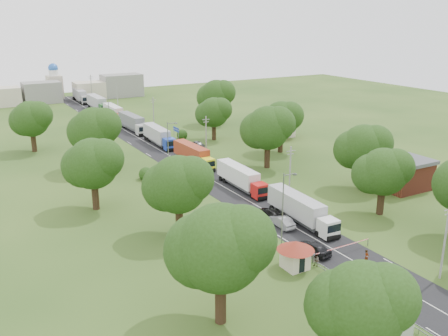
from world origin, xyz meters
TOP-DOWN VIEW (x-y plane):
  - ground at (0.00, 0.00)m, footprint 260.00×260.00m
  - road at (0.00, 20.00)m, footprint 8.00×200.00m
  - boom_barrier at (-1.36, -25.00)m, footprint 9.22×0.35m
  - guard_booth at (-7.20, -25.00)m, footprint 4.40×4.40m
  - kiosk at (-7.00, -40.00)m, footprint 2.30×2.30m
  - guard_rail at (-5.00, -35.00)m, footprint 0.10×17.00m
  - info_sign at (5.20, 35.00)m, footprint 0.12×3.10m
  - pole_0 at (5.50, -35.00)m, footprint 1.60×0.24m
  - pole_1 at (5.50, -7.00)m, footprint 1.60×0.24m
  - pole_2 at (5.50, 21.00)m, footprint 1.60×0.24m
  - pole_3 at (5.50, 49.00)m, footprint 1.60×0.24m
  - pole_4 at (5.50, 77.00)m, footprint 1.60×0.24m
  - pole_5 at (5.50, 105.00)m, footprint 1.60×0.24m
  - lamp_0 at (-5.35, -20.00)m, footprint 2.03×0.22m
  - lamp_1 at (-5.35, 15.00)m, footprint 2.03×0.22m
  - lamp_2 at (-5.35, 50.00)m, footprint 2.03×0.22m
  - tree_2 at (13.99, -17.86)m, footprint 8.00×8.00m
  - tree_3 at (19.99, -7.84)m, footprint 8.80×8.80m
  - tree_4 at (12.99, 10.17)m, footprint 9.60×9.60m
  - tree_5 at (21.99, 18.16)m, footprint 8.80×8.80m
  - tree_6 at (14.99, 35.14)m, footprint 8.00×8.00m
  - tree_7 at (23.99, 50.17)m, footprint 9.60×9.60m
  - tree_8 at (-14.01, -41.86)m, footprint 8.00×8.00m
  - tree_9 at (-20.01, -29.83)m, footprint 9.60×9.60m
  - tree_10 at (-15.01, -9.84)m, footprint 8.80×8.80m
  - tree_11 at (-22.01, 5.16)m, footprint 8.80×8.80m
  - tree_12 at (-16.01, 25.17)m, footprint 9.60×9.60m
  - tree_13 at (-24.01, 45.16)m, footprint 8.80×8.80m
  - house_brick at (26.00, -12.00)m, footprint 8.60×6.60m
  - house_cream at (30.00, 30.00)m, footprint 10.08×10.08m
  - distant_town at (0.68, 110.00)m, footprint 52.00×8.00m
  - church at (-4.00, 118.00)m, footprint 5.00×5.00m
  - truck_0 at (1.67, -14.60)m, footprint 2.91×14.00m
  - truck_1 at (2.05, 1.98)m, footprint 2.63×13.51m
  - truck_2 at (1.65, 19.16)m, footprint 2.73×13.62m
  - truck_3 at (1.69, 37.08)m, footprint 2.87×14.37m
  - truck_4 at (1.61, 53.69)m, footprint 2.87×14.65m
  - truck_5 at (2.17, 70.56)m, footprint 2.45×13.94m
  - truck_6 at (2.10, 86.68)m, footprint 2.71×15.61m
  - truck_7 at (1.63, 105.58)m, footprint 3.40×15.11m
  - car_lane_front at (-3.00, -23.26)m, footprint 2.51×5.01m
  - car_lane_mid at (-1.41, -14.55)m, footprint 1.80×4.70m
  - car_lane_rear at (-1.00, -10.94)m, footprint 2.25×4.87m
  - car_verge_near at (7.15, 9.76)m, footprint 2.34×4.86m
  - car_verge_far at (8.00, 30.48)m, footprint 2.53×4.78m
  - pedestrian_near at (0.68, -28.50)m, footprint 0.76×0.60m
  - pedestrian_booth at (-4.86, -26.00)m, footprint 0.81×0.91m

SIDE VIEW (x-z plane):
  - ground at x=0.00m, z-range 0.00..0.00m
  - road at x=0.00m, z-range -0.02..0.02m
  - guard_rail at x=-5.00m, z-range -0.85..0.85m
  - car_verge_near at x=7.15m, z-range 0.00..1.33m
  - car_lane_rear at x=-1.00m, z-range 0.00..1.38m
  - car_lane_mid at x=-1.41m, z-range 0.00..1.53m
  - car_verge_far at x=8.00m, z-range 0.00..1.55m
  - pedestrian_booth at x=-4.86m, z-range 0.00..1.56m
  - car_lane_front at x=-3.00m, z-range 0.00..1.64m
  - boom_barrier at x=-1.36m, z-range 0.30..1.48m
  - pedestrian_near at x=0.68m, z-range 0.00..1.82m
  - kiosk at x=-7.00m, z-range 0.02..2.43m
  - truck_1 at x=2.05m, z-range 0.11..3.85m
  - truck_2 at x=1.65m, z-range 0.11..3.88m
  - truck_5 at x=2.17m, z-range 0.12..3.98m
  - truck_0 at x=1.67m, z-range 0.12..3.99m
  - truck_3 at x=1.69m, z-range 0.12..4.10m
  - truck_4 at x=1.61m, z-range 0.12..4.18m
  - guard_booth at x=-7.20m, z-range 0.44..3.89m
  - truck_7 at x=1.63m, z-range 0.13..4.30m
  - truck_6 at x=2.10m, z-range 0.13..4.46m
  - house_brick at x=26.00m, z-range 0.05..5.25m
  - info_sign at x=5.20m, z-range 0.95..5.05m
  - distant_town at x=0.68m, z-range -0.51..7.49m
  - house_cream at x=30.00m, z-range 0.74..6.54m
  - pole_0 at x=5.50m, z-range 0.18..9.18m
  - pole_1 at x=5.50m, z-range 0.18..9.18m
  - pole_2 at x=5.50m, z-range 0.18..9.18m
  - pole_3 at x=5.50m, z-range 0.18..9.18m
  - pole_4 at x=5.50m, z-range 0.18..9.18m
  - pole_5 at x=5.50m, z-range 0.18..9.18m
  - church at x=-4.00m, z-range -0.76..11.54m
  - lamp_0 at x=-5.35m, z-range 0.55..10.55m
  - lamp_1 at x=-5.35m, z-range 0.55..10.55m
  - lamp_2 at x=-5.35m, z-range 0.55..10.55m
  - tree_2 at x=13.99m, z-range 1.55..11.65m
  - tree_6 at x=14.99m, z-range 1.55..11.65m
  - tree_8 at x=-14.01m, z-range 1.55..11.65m
  - tree_3 at x=19.99m, z-range 1.69..12.76m
  - tree_5 at x=21.99m, z-range 1.69..12.76m
  - tree_10 at x=-15.01m, z-range 1.69..12.76m
  - tree_11 at x=-22.01m, z-range 1.69..12.76m
  - tree_13 at x=-24.01m, z-range 1.69..12.76m
  - tree_4 at x=12.99m, z-range 1.83..13.88m
  - tree_7 at x=23.99m, z-range 1.83..13.88m
  - tree_9 at x=-20.01m, z-range 1.83..13.88m
  - tree_12 at x=-16.01m, z-range 1.83..13.88m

